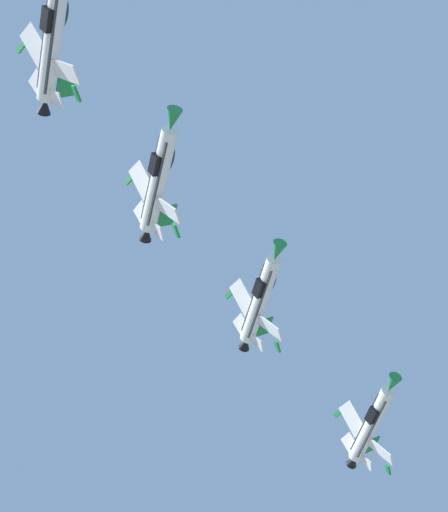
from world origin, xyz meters
The scene contains 4 objects.
fighter_jet_lead centered at (-27.54, 16.00, 76.16)m, with size 10.82×13.52×7.73m.
fighter_jet_left_wing centered at (-25.42, 33.25, 75.92)m, with size 10.82×13.55×8.40m.
fighter_jet_right_wing centered at (-22.26, 52.53, 76.51)m, with size 10.82×13.54×8.34m.
fighter_jet_left_outer centered at (-16.23, 72.33, 71.96)m, with size 10.82×13.56×8.45m.
Camera 1 is at (-0.33, -7.02, 1.43)m, focal length 61.09 mm.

